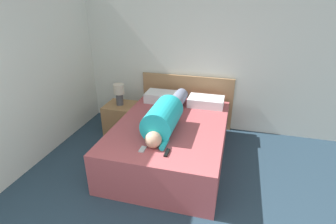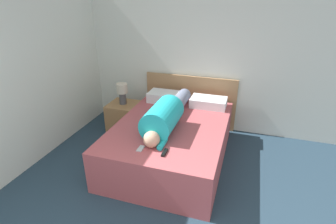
{
  "view_description": "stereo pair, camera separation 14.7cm",
  "coord_description": "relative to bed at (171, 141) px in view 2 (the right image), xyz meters",
  "views": [
    {
      "loc": [
        0.73,
        -0.55,
        2.25
      ],
      "look_at": [
        -0.09,
        2.48,
        0.82
      ],
      "focal_mm": 28.0,
      "sensor_mm": 36.0,
      "label": 1
    },
    {
      "loc": [
        0.87,
        -0.51,
        2.25
      ],
      "look_at": [
        -0.09,
        2.48,
        0.82
      ],
      "focal_mm": 28.0,
      "sensor_mm": 36.0,
      "label": 2
    }
  ],
  "objects": [
    {
      "name": "cell_phone",
      "position": [
        -0.15,
        -0.74,
        0.29
      ],
      "size": [
        0.06,
        0.13,
        0.01
      ],
      "color": "#B2B7BC",
      "rests_on": "bed"
    },
    {
      "name": "pillow_near_headboard",
      "position": [
        -0.33,
        0.78,
        0.36
      ],
      "size": [
        0.6,
        0.35,
        0.16
      ],
      "color": "white",
      "rests_on": "bed"
    },
    {
      "name": "table_lamp",
      "position": [
        -1.05,
        0.58,
        0.45
      ],
      "size": [
        0.18,
        0.18,
        0.36
      ],
      "color": "#4C4C51",
      "rests_on": "nightstand"
    },
    {
      "name": "pillow_second",
      "position": [
        0.39,
        0.78,
        0.36
      ],
      "size": [
        0.57,
        0.35,
        0.14
      ],
      "color": "white",
      "rests_on": "bed"
    },
    {
      "name": "tv_remote",
      "position": [
        0.15,
        -0.74,
        0.3
      ],
      "size": [
        0.04,
        0.15,
        0.02
      ],
      "color": "black",
      "rests_on": "bed"
    },
    {
      "name": "nightstand",
      "position": [
        -1.05,
        0.58,
        -0.03
      ],
      "size": [
        0.5,
        0.49,
        0.51
      ],
      "color": "olive",
      "rests_on": "ground_plane"
    },
    {
      "name": "wall_left",
      "position": [
        -1.87,
        -0.73,
        1.01
      ],
      "size": [
        0.06,
        5.01,
        2.6
      ],
      "color": "silver",
      "rests_on": "ground_plane"
    },
    {
      "name": "headboard",
      "position": [
        0.0,
        1.14,
        0.19
      ],
      "size": [
        1.63,
        0.04,
        0.94
      ],
      "color": "#A37A51",
      "rests_on": "ground_plane"
    },
    {
      "name": "person_lying",
      "position": [
        -0.05,
        -0.09,
        0.46
      ],
      "size": [
        0.4,
        1.68,
        0.4
      ],
      "color": "tan",
      "rests_on": "bed"
    },
    {
      "name": "bed",
      "position": [
        0.0,
        0.0,
        0.0
      ],
      "size": [
        1.51,
        2.08,
        0.57
      ],
      "color": "#A84C51",
      "rests_on": "ground_plane"
    },
    {
      "name": "wall_back",
      "position": [
        0.09,
        1.21,
        1.01
      ],
      "size": [
        5.06,
        0.06,
        2.6
      ],
      "color": "silver",
      "rests_on": "ground_plane"
    }
  ]
}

